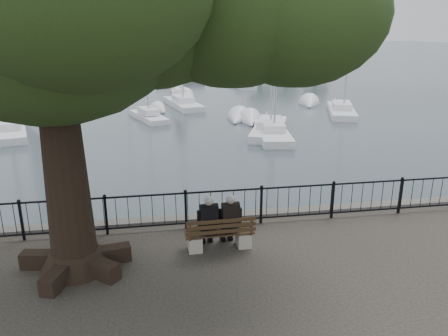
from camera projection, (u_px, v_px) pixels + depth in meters
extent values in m
cube|color=#4C4943|center=(221.00, 234.00, 12.18)|extent=(200.00, 0.40, 1.20)
plane|color=#2E3A40|center=(156.00, 54.00, 106.26)|extent=(260.00, 260.00, 0.00)
cube|color=black|center=(224.00, 191.00, 11.26)|extent=(22.00, 0.04, 0.04)
cube|color=black|center=(224.00, 220.00, 11.51)|extent=(22.00, 0.04, 0.04)
cube|color=gray|center=(195.00, 243.00, 10.22)|extent=(0.33, 0.41, 0.37)
cube|color=gray|center=(243.00, 239.00, 10.43)|extent=(0.33, 0.41, 0.37)
cube|color=black|center=(219.00, 232.00, 10.26)|extent=(1.63, 0.50, 0.04)
cube|color=black|center=(221.00, 226.00, 9.95)|extent=(1.62, 0.08, 0.36)
cube|color=black|center=(209.00, 229.00, 10.19)|extent=(0.33, 0.28, 0.22)
cube|color=black|center=(209.00, 217.00, 9.99)|extent=(0.40, 0.23, 0.54)
sphere|color=tan|center=(209.00, 201.00, 9.91)|extent=(0.21, 0.21, 0.21)
ellipsoid|color=#999999|center=(209.00, 200.00, 9.88)|extent=(0.22, 0.22, 0.18)
cube|color=black|center=(207.00, 236.00, 10.52)|extent=(0.30, 0.40, 0.41)
cube|color=black|center=(230.00, 227.00, 10.28)|extent=(0.33, 0.28, 0.22)
cube|color=black|center=(231.00, 215.00, 10.08)|extent=(0.40, 0.23, 0.54)
sphere|color=tan|center=(230.00, 200.00, 10.00)|extent=(0.21, 0.21, 0.21)
ellipsoid|color=#999999|center=(231.00, 199.00, 9.97)|extent=(0.22, 0.22, 0.18)
cube|color=black|center=(227.00, 234.00, 10.62)|extent=(0.30, 0.40, 0.41)
cone|color=black|center=(76.00, 258.00, 9.47)|extent=(1.54, 1.54, 0.45)
cone|color=black|center=(63.00, 147.00, 8.71)|extent=(1.00, 1.00, 5.44)
ellipsoid|color=#203616|center=(47.00, 12.00, 7.93)|extent=(5.26, 5.26, 4.10)
ellipsoid|color=#203616|center=(232.00, 4.00, 8.50)|extent=(4.17, 4.17, 3.25)
ellipsoid|color=#203616|center=(295.00, 13.00, 8.41)|extent=(3.63, 3.63, 2.83)
cube|color=#4C4943|center=(38.00, 66.00, 64.73)|extent=(9.96, 9.96, 1.40)
cube|color=#4C4943|center=(179.00, 72.00, 56.61)|extent=(6.03, 6.03, 1.40)
cube|color=gray|center=(178.00, 52.00, 55.84)|extent=(2.21, 2.61, 4.02)
cube|color=#4C4943|center=(178.00, 34.00, 55.18)|extent=(2.61, 3.01, 0.30)
cube|color=gray|center=(177.00, 27.00, 55.21)|extent=(1.31, 2.21, 1.41)
cube|color=gray|center=(178.00, 21.00, 54.05)|extent=(1.51, 1.00, 1.61)
sphere|color=gray|center=(177.00, 12.00, 53.34)|extent=(1.71, 1.71, 1.71)
cube|color=white|center=(11.00, 133.00, 25.69)|extent=(3.17, 6.14, 0.66)
cube|color=white|center=(10.00, 125.00, 25.54)|extent=(1.81, 2.64, 0.49)
cube|color=white|center=(149.00, 118.00, 29.99)|extent=(2.77, 4.84, 0.52)
cube|color=white|center=(148.00, 111.00, 29.84)|extent=(1.53, 2.11, 0.39)
cylinder|color=silver|center=(145.00, 46.00, 28.28)|extent=(0.10, 0.10, 9.02)
cube|color=white|center=(272.00, 135.00, 25.35)|extent=(2.47, 6.10, 0.66)
cube|color=white|center=(273.00, 126.00, 25.20)|extent=(1.54, 2.56, 0.49)
cylinder|color=silver|center=(277.00, 35.00, 23.35)|extent=(0.13, 0.13, 10.46)
cube|color=white|center=(341.00, 113.00, 31.98)|extent=(3.62, 6.37, 0.68)
cube|color=white|center=(342.00, 106.00, 31.83)|extent=(2.00, 2.77, 0.51)
cylinder|color=silver|center=(350.00, 34.00, 29.97)|extent=(0.14, 0.14, 10.44)
cube|color=white|center=(10.00, 109.00, 33.31)|extent=(3.44, 6.06, 0.65)
cube|color=white|center=(9.00, 103.00, 33.16)|extent=(1.90, 2.64, 0.49)
cube|color=white|center=(181.00, 96.00, 39.67)|extent=(1.55, 5.27, 0.58)
cube|color=white|center=(180.00, 91.00, 39.52)|extent=(1.11, 2.15, 0.44)
cylinder|color=silver|center=(179.00, 38.00, 37.84)|extent=(0.12, 0.12, 9.64)
cube|color=white|center=(242.00, 87.00, 46.16)|extent=(2.16, 5.32, 0.57)
cube|color=white|center=(242.00, 82.00, 46.00)|extent=(1.34, 2.23, 0.43)
cylinder|color=silver|center=(243.00, 37.00, 44.34)|extent=(0.11, 0.11, 9.56)
cube|color=white|center=(126.00, 84.00, 48.07)|extent=(2.25, 6.05, 0.66)
cube|color=white|center=(126.00, 80.00, 47.92)|extent=(1.45, 2.52, 0.49)
cylinder|color=silver|center=(122.00, 19.00, 45.67)|extent=(0.13, 0.13, 13.13)
cube|color=white|center=(269.00, 131.00, 26.24)|extent=(3.76, 6.31, 0.68)
cube|color=white|center=(269.00, 123.00, 26.09)|extent=(2.05, 2.77, 0.51)
cylinder|color=silver|center=(274.00, 18.00, 23.97)|extent=(0.14, 0.14, 12.20)
cube|color=white|center=(183.00, 105.00, 34.92)|extent=(2.94, 6.37, 0.68)
cube|color=white|center=(183.00, 99.00, 34.77)|extent=(1.74, 2.71, 0.51)
cylinder|color=silver|center=(181.00, 29.00, 32.82)|extent=(0.14, 0.14, 11.03)
cube|color=#282520|center=(282.00, 57.00, 88.44)|extent=(30.00, 8.00, 1.20)
cylinder|color=black|center=(261.00, 45.00, 85.01)|extent=(0.70, 0.70, 4.00)
ellipsoid|color=#203616|center=(262.00, 23.00, 83.79)|extent=(5.20, 5.20, 4.16)
cylinder|color=black|center=(288.00, 44.00, 87.83)|extent=(0.70, 0.70, 4.00)
ellipsoid|color=#203616|center=(289.00, 23.00, 86.61)|extent=(5.20, 5.20, 4.16)
cylinder|color=black|center=(318.00, 44.00, 87.84)|extent=(0.70, 0.70, 4.00)
ellipsoid|color=#203616|center=(319.00, 23.00, 86.62)|extent=(5.20, 5.20, 4.16)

